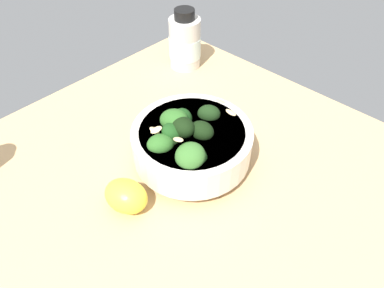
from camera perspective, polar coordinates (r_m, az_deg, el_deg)
name	(u,v)px	position (r cm, az deg, el deg)	size (l,w,h in cm)	color
ground_plane	(184,186)	(56.09, -1.40, -6.94)	(70.08, 70.08, 3.83)	tan
bowl_of_broccoli	(191,142)	(53.47, -0.22, 0.41)	(18.62, 18.62, 10.30)	silver
lemon_wedge	(126,196)	(50.49, -10.84, -8.42)	(6.67, 5.06, 4.55)	yellow
bottle_tall	(185,43)	(77.43, -1.18, 16.37)	(6.87, 6.87, 12.75)	beige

